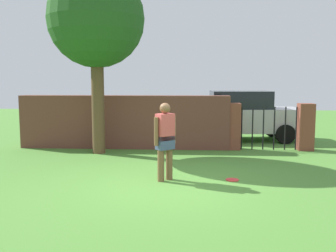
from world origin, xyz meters
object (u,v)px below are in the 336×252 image
at_px(car, 240,115).
at_px(frisbee_red, 232,180).
at_px(person, 165,138).
at_px(tree, 96,20).

distance_m(car, frisbee_red, 5.69).
relative_size(car, frisbee_red, 15.87).
relative_size(person, frisbee_red, 6.00).
relative_size(tree, frisbee_red, 18.99).
xyz_separation_m(tree, car, (4.34, 2.77, -2.87)).
bearing_deg(tree, frisbee_red, -38.39).
distance_m(tree, car, 5.89).
bearing_deg(person, tree, 84.23).
height_order(tree, person, tree).
height_order(tree, car, tree).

